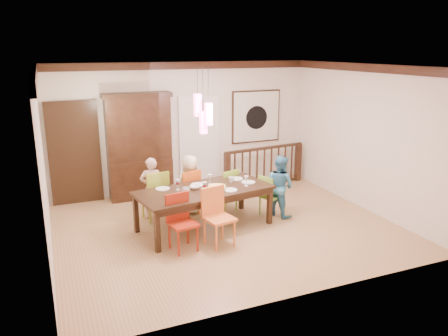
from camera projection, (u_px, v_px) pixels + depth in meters
name	position (u px, v px, depth m)	size (l,w,h in m)	color
floor	(226.00, 227.00, 8.05)	(6.00, 6.00, 0.00)	#AA8152
ceiling	(227.00, 66.00, 7.28)	(6.00, 6.00, 0.00)	white
wall_back	(184.00, 127.00, 9.89)	(6.00, 6.00, 0.00)	silver
wall_left	(43.00, 168.00, 6.56)	(5.00, 5.00, 0.00)	silver
wall_right	(364.00, 138.00, 8.76)	(5.00, 5.00, 0.00)	silver
crown_molding	(227.00, 71.00, 7.30)	(6.00, 5.00, 0.16)	black
panel_door	(75.00, 155.00, 9.07)	(1.04, 0.07, 2.24)	black
white_doorway	(199.00, 144.00, 10.09)	(0.97, 0.05, 2.22)	silver
painting	(256.00, 117.00, 10.48)	(1.25, 0.06, 1.25)	black
pendant_cluster	(203.00, 114.00, 7.47)	(0.27, 0.21, 1.14)	#E64581
dining_table	(204.00, 193.00, 7.85)	(2.57, 1.48, 0.75)	black
chair_far_left	(154.00, 192.00, 8.28)	(0.50, 0.50, 0.98)	#91A82A
chair_far_mid	(187.00, 188.00, 8.59)	(0.51, 0.51, 0.91)	#D75613
chair_far_right	(225.00, 186.00, 8.81)	(0.48, 0.48, 0.86)	#82B72C
chair_near_left	(183.00, 220.00, 7.01)	(0.48, 0.48, 0.93)	#9D230E
chair_near_mid	(219.00, 214.00, 7.17)	(0.52, 0.52, 0.98)	orange
chair_end_right	(271.00, 193.00, 8.49)	(0.47, 0.47, 0.82)	olive
china_hutch	(139.00, 146.00, 9.39)	(1.45, 0.46, 2.29)	black
balustrade	(264.00, 166.00, 10.31)	(2.15, 0.33, 0.96)	black
person_far_left	(152.00, 188.00, 8.35)	(0.44, 0.29, 1.20)	beige
person_far_mid	(190.00, 184.00, 8.60)	(0.58, 0.38, 1.19)	beige
person_end_right	(280.00, 186.00, 8.48)	(0.59, 0.46, 1.21)	teal
serving_bowl	(217.00, 188.00, 7.75)	(0.31, 0.31, 0.08)	yellow
small_bowl	(195.00, 187.00, 7.81)	(0.19, 0.19, 0.06)	white
cup_left	(186.00, 190.00, 7.60)	(0.13, 0.13, 0.10)	silver
cup_right	(231.00, 180.00, 8.20)	(0.11, 0.11, 0.10)	silver
plate_far_left	(163.00, 189.00, 7.82)	(0.26, 0.26, 0.01)	white
plate_far_mid	(198.00, 184.00, 8.05)	(0.26, 0.26, 0.01)	white
plate_far_right	(236.00, 179.00, 8.41)	(0.26, 0.26, 0.01)	white
plate_near_left	(173.00, 200.00, 7.25)	(0.26, 0.26, 0.01)	white
plate_near_mid	(230.00, 190.00, 7.74)	(0.26, 0.26, 0.01)	white
plate_end_right	(248.00, 182.00, 8.19)	(0.26, 0.26, 0.01)	white
wine_glass_a	(178.00, 185.00, 7.75)	(0.08, 0.08, 0.19)	#590C19
wine_glass_b	(210.00, 180.00, 8.06)	(0.08, 0.08, 0.19)	silver
wine_glass_c	(205.00, 187.00, 7.61)	(0.08, 0.08, 0.19)	#590C19
wine_glass_d	(246.00, 181.00, 7.97)	(0.08, 0.08, 0.19)	silver
napkin	(211.00, 195.00, 7.48)	(0.18, 0.14, 0.01)	#D83359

